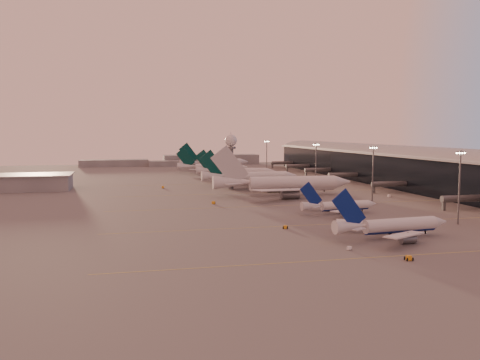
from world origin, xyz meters
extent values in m
plane|color=#605E5E|center=(0.00, 0.00, 0.00)|extent=(700.00, 700.00, 0.00)
cube|color=gold|center=(30.00, -35.00, 0.01)|extent=(180.00, 0.25, 0.02)
cube|color=gold|center=(30.00, 10.00, 0.01)|extent=(180.00, 0.25, 0.02)
cube|color=gold|center=(30.00, 55.00, 0.01)|extent=(180.00, 0.25, 0.02)
cube|color=gold|center=(30.00, 100.00, 0.01)|extent=(180.00, 0.25, 0.02)
cube|color=gold|center=(30.00, 150.00, 0.01)|extent=(180.00, 0.25, 0.02)
cube|color=black|center=(108.00, 110.00, 9.00)|extent=(36.00, 360.00, 18.00)
cylinder|color=gray|center=(108.00, 110.00, 18.00)|extent=(10.08, 360.00, 10.08)
cube|color=gray|center=(108.00, 110.00, 18.20)|extent=(40.00, 362.00, 0.80)
cylinder|color=#53555A|center=(82.00, 28.00, 4.50)|extent=(22.00, 2.80, 2.80)
cube|color=#53555A|center=(72.00, 28.00, 2.20)|extent=(1.20, 1.20, 4.40)
cylinder|color=#53555A|center=(82.00, 86.00, 4.50)|extent=(22.00, 2.80, 2.80)
cube|color=#53555A|center=(72.00, 86.00, 2.20)|extent=(1.20, 1.20, 4.40)
cylinder|color=#53555A|center=(82.00, 142.00, 4.50)|extent=(22.00, 2.80, 2.80)
cube|color=#53555A|center=(72.00, 142.00, 2.20)|extent=(1.20, 1.20, 4.40)
cylinder|color=#53555A|center=(82.00, 184.00, 4.50)|extent=(22.00, 2.80, 2.80)
cube|color=#53555A|center=(72.00, 184.00, 2.20)|extent=(1.20, 1.20, 4.40)
cylinder|color=#53555A|center=(82.00, 226.00, 4.50)|extent=(22.00, 2.80, 2.80)
cube|color=#53555A|center=(72.00, 226.00, 2.20)|extent=(1.20, 1.20, 4.40)
cylinder|color=#53555A|center=(82.00, 266.00, 4.50)|extent=(22.00, 2.80, 2.80)
cube|color=#53555A|center=(72.00, 266.00, 2.20)|extent=(1.20, 1.20, 4.40)
cylinder|color=#53555A|center=(5.00, 120.00, 11.00)|extent=(2.60, 2.60, 22.00)
cylinder|color=#53555A|center=(5.00, 120.00, 22.50)|extent=(5.20, 5.20, 1.20)
sphere|color=silver|center=(5.00, 120.00, 26.40)|extent=(6.40, 6.40, 6.40)
cylinder|color=#53555A|center=(5.00, 120.00, 30.10)|extent=(0.16, 0.16, 2.00)
cylinder|color=#53555A|center=(58.00, 0.00, 12.50)|extent=(0.56, 0.56, 25.00)
cube|color=#53555A|center=(58.00, 0.00, 24.50)|extent=(3.60, 0.25, 0.25)
sphere|color=#FFEABF|center=(56.50, 0.00, 24.10)|extent=(0.56, 0.56, 0.56)
sphere|color=#FFEABF|center=(57.50, 0.00, 24.10)|extent=(0.56, 0.56, 0.56)
sphere|color=#FFEABF|center=(58.50, 0.00, 24.10)|extent=(0.56, 0.56, 0.56)
sphere|color=#FFEABF|center=(59.50, 0.00, 24.10)|extent=(0.56, 0.56, 0.56)
cylinder|color=#53555A|center=(55.00, 55.00, 12.50)|extent=(0.56, 0.56, 25.00)
cube|color=#53555A|center=(55.00, 55.00, 24.50)|extent=(3.60, 0.25, 0.25)
sphere|color=#FFEABF|center=(53.50, 55.00, 24.10)|extent=(0.56, 0.56, 0.56)
sphere|color=#FFEABF|center=(54.50, 55.00, 24.10)|extent=(0.56, 0.56, 0.56)
sphere|color=#FFEABF|center=(55.50, 55.00, 24.10)|extent=(0.56, 0.56, 0.56)
sphere|color=#FFEABF|center=(56.50, 55.00, 24.10)|extent=(0.56, 0.56, 0.56)
cylinder|color=#53555A|center=(50.00, 110.00, 12.50)|extent=(0.56, 0.56, 25.00)
cube|color=#53555A|center=(50.00, 110.00, 24.50)|extent=(3.60, 0.25, 0.25)
sphere|color=#FFEABF|center=(48.50, 110.00, 24.10)|extent=(0.56, 0.56, 0.56)
sphere|color=#FFEABF|center=(49.50, 110.00, 24.10)|extent=(0.56, 0.56, 0.56)
sphere|color=#FFEABF|center=(50.50, 110.00, 24.10)|extent=(0.56, 0.56, 0.56)
sphere|color=#FFEABF|center=(51.50, 110.00, 24.10)|extent=(0.56, 0.56, 0.56)
cylinder|color=#53555A|center=(48.00, 200.00, 12.50)|extent=(0.56, 0.56, 25.00)
cube|color=#53555A|center=(48.00, 200.00, 24.50)|extent=(3.60, 0.25, 0.25)
sphere|color=#FFEABF|center=(46.50, 200.00, 24.10)|extent=(0.56, 0.56, 0.56)
sphere|color=#FFEABF|center=(47.50, 200.00, 24.10)|extent=(0.56, 0.56, 0.56)
sphere|color=#FFEABF|center=(48.50, 200.00, 24.10)|extent=(0.56, 0.56, 0.56)
sphere|color=#FFEABF|center=(49.50, 200.00, 24.10)|extent=(0.56, 0.56, 0.56)
cube|color=slate|center=(-60.00, 320.00, 3.00)|extent=(60.00, 18.00, 6.00)
cube|color=slate|center=(30.00, 330.00, 4.50)|extent=(90.00, 20.00, 9.00)
cube|color=slate|center=(-10.00, 310.00, 2.50)|extent=(40.00, 15.00, 5.00)
cylinder|color=silver|center=(27.42, -15.08, 3.29)|extent=(23.96, 6.30, 4.03)
cylinder|color=navy|center=(27.42, -15.08, 2.38)|extent=(23.38, 5.13, 2.90)
cone|color=silver|center=(41.49, -13.72, 3.29)|extent=(4.95, 4.46, 4.03)
cone|color=silver|center=(10.69, -16.71, 3.79)|extent=(10.28, 4.97, 4.03)
cube|color=silver|center=(22.59, -25.52, 2.58)|extent=(16.47, 12.78, 1.27)
cylinder|color=slate|center=(25.24, -22.91, 0.74)|extent=(4.82, 3.05, 2.62)
cube|color=slate|center=(25.24, -22.91, 1.88)|extent=(0.34, 0.29, 1.61)
cube|color=silver|center=(20.68, -5.77, 2.58)|extent=(17.35, 10.21, 1.27)
cylinder|color=slate|center=(23.78, -7.83, 0.74)|extent=(4.82, 3.05, 2.62)
cube|color=slate|center=(23.78, -7.83, 1.88)|extent=(0.34, 0.29, 1.61)
cube|color=navy|center=(10.20, -16.76, 8.78)|extent=(11.05, 1.44, 12.02)
cube|color=silver|center=(11.17, -21.27, 3.89)|extent=(4.81, 3.86, 0.27)
cube|color=silver|center=(10.28, -12.14, 3.89)|extent=(4.90, 3.21, 0.27)
cylinder|color=black|center=(36.38, -14.21, 0.53)|extent=(0.53, 0.53, 1.06)
cylinder|color=black|center=(25.30, -12.95, 0.58)|extent=(1.21, 0.64, 1.17)
cylinder|color=black|center=(25.75, -17.59, 0.58)|extent=(1.21, 0.64, 1.17)
cylinder|color=silver|center=(30.34, 29.40, 2.73)|extent=(19.87, 4.91, 3.35)
cylinder|color=navy|center=(30.34, 29.40, 1.98)|extent=(19.40, 3.95, 2.41)
cone|color=silver|center=(42.04, 30.34, 2.73)|extent=(4.06, 3.64, 3.35)
cone|color=silver|center=(16.43, 28.28, 3.15)|extent=(8.49, 4.00, 3.35)
cube|color=silver|center=(26.19, 20.80, 2.15)|extent=(13.76, 10.44, 1.05)
cylinder|color=slate|center=(28.42, 22.93, 0.62)|extent=(3.97, 2.47, 2.18)
cube|color=slate|center=(28.42, 22.93, 1.56)|extent=(0.28, 0.24, 1.34)
cube|color=silver|center=(24.87, 37.22, 2.15)|extent=(14.36, 8.67, 1.05)
cylinder|color=slate|center=(27.41, 35.47, 0.62)|extent=(3.97, 2.47, 2.18)
cube|color=slate|center=(27.41, 35.47, 1.56)|extent=(0.28, 0.24, 1.34)
cube|color=navy|center=(16.02, 28.25, 7.29)|extent=(9.18, 1.04, 9.98)
cube|color=silver|center=(16.76, 24.49, 3.23)|extent=(4.00, 3.17, 0.22)
cube|color=silver|center=(16.15, 32.08, 3.23)|extent=(4.06, 2.72, 0.22)
cylinder|color=black|center=(37.79, 30.00, 0.44)|extent=(0.44, 0.44, 0.88)
cylinder|color=black|center=(28.60, 31.20, 0.48)|extent=(1.00, 0.52, 0.97)
cylinder|color=black|center=(28.92, 27.34, 0.48)|extent=(1.00, 0.52, 0.97)
cylinder|color=silver|center=(28.98, 87.06, 4.65)|extent=(43.19, 8.46, 6.71)
cylinder|color=silver|center=(28.98, 87.06, 3.14)|extent=(42.25, 6.55, 4.83)
cone|color=silver|center=(54.59, 86.01, 4.65)|extent=(8.58, 7.05, 6.71)
cone|color=silver|center=(-1.47, 88.31, 5.49)|extent=(18.27, 7.44, 6.71)
cube|color=silver|center=(17.78, 69.64, 3.48)|extent=(30.88, 19.78, 1.99)
cylinder|color=slate|center=(23.15, 73.65, 0.76)|extent=(8.48, 4.70, 4.36)
cube|color=slate|center=(23.15, 73.65, 2.31)|extent=(0.34, 0.28, 2.68)
cube|color=silver|center=(19.25, 105.33, 3.48)|extent=(30.21, 21.74, 1.99)
cylinder|color=slate|center=(24.26, 100.90, 0.76)|extent=(8.48, 4.70, 4.36)
cube|color=slate|center=(24.26, 100.90, 2.31)|extent=(0.34, 0.28, 2.68)
cube|color=#AFB2B7|center=(-2.37, 88.34, 13.42)|extent=(18.60, 1.14, 19.92)
cube|color=silver|center=(-2.17, 80.02, 5.66)|extent=(8.87, 6.19, 0.27)
cube|color=silver|center=(-1.49, 96.63, 5.66)|extent=(8.80, 6.69, 0.27)
cylinder|color=black|center=(45.29, 86.39, 0.54)|extent=(0.54, 0.54, 1.08)
cylinder|color=black|center=(25.62, 89.58, 0.60)|extent=(1.21, 0.59, 1.19)
cylinder|color=black|center=(25.42, 84.82, 0.60)|extent=(1.21, 0.59, 1.19)
cylinder|color=silver|center=(23.62, 135.74, 4.01)|extent=(35.21, 5.97, 5.67)
cylinder|color=silver|center=(23.62, 135.74, 2.73)|extent=(34.49, 4.38, 4.08)
cone|color=silver|center=(44.60, 135.56, 4.01)|extent=(6.85, 5.73, 5.67)
cone|color=silver|center=(-1.33, 135.95, 4.72)|extent=(14.79, 5.80, 5.67)
cube|color=silver|center=(14.83, 121.03, 3.02)|extent=(25.37, 17.04, 1.68)
cylinder|color=slate|center=(19.16, 124.49, 0.68)|extent=(6.84, 3.74, 3.69)
cube|color=slate|center=(19.16, 124.49, 2.02)|extent=(0.30, 0.25, 2.27)
cube|color=silver|center=(15.08, 150.60, 3.02)|extent=(25.26, 17.37, 1.68)
cylinder|color=slate|center=(19.35, 147.07, 0.68)|extent=(6.84, 3.74, 3.69)
cube|color=slate|center=(19.35, 147.07, 2.02)|extent=(0.30, 0.25, 2.27)
cube|color=#022F2D|center=(-2.07, 135.96, 11.49)|extent=(15.60, 0.47, 16.78)
cube|color=silver|center=(-1.64, 129.15, 4.86)|extent=(7.24, 5.23, 0.24)
cube|color=silver|center=(-1.52, 142.76, 4.86)|extent=(7.23, 5.32, 0.24)
cylinder|color=black|center=(36.98, 135.63, 0.49)|extent=(0.49, 0.49, 0.98)
cylinder|color=black|center=(20.80, 137.92, 0.54)|extent=(1.08, 0.50, 1.08)
cylinder|color=black|center=(20.77, 133.61, 0.54)|extent=(1.08, 0.50, 1.08)
cylinder|color=silver|center=(24.23, 176.19, 3.72)|extent=(32.87, 13.52, 5.26)
cylinder|color=silver|center=(24.23, 176.19, 2.54)|extent=(31.86, 11.92, 3.79)
cone|color=silver|center=(43.04, 171.16, 3.72)|extent=(7.46, 6.71, 5.26)
cone|color=silver|center=(1.87, 182.17, 4.38)|extent=(14.57, 8.62, 5.26)
cube|color=silver|center=(12.92, 165.01, 2.80)|extent=(24.31, 10.68, 1.56)
cylinder|color=slate|center=(17.62, 167.11, 0.63)|extent=(6.98, 4.94, 3.42)
cube|color=slate|center=(17.62, 167.11, 1.88)|extent=(0.32, 0.29, 2.10)
cube|color=silver|center=(20.02, 191.52, 2.80)|extent=(21.07, 20.16, 1.56)
cylinder|color=slate|center=(23.03, 187.36, 0.63)|extent=(6.98, 4.94, 3.42)
cube|color=slate|center=(23.03, 187.36, 1.88)|extent=(0.32, 0.29, 2.10)
cube|color=#022F2D|center=(1.21, 182.35, 10.66)|extent=(14.06, 4.05, 15.57)
cube|color=silver|center=(0.02, 176.14, 4.51)|extent=(6.65, 3.53, 0.23)
cube|color=silver|center=(3.28, 188.33, 4.51)|extent=(6.32, 5.93, 0.23)
cylinder|color=black|center=(36.21, 172.98, 0.45)|extent=(0.45, 0.45, 0.91)
cylinder|color=black|center=(22.21, 178.80, 0.50)|extent=(1.08, 0.70, 1.00)
cylinder|color=black|center=(21.18, 174.94, 0.50)|extent=(1.08, 0.70, 1.00)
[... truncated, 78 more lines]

